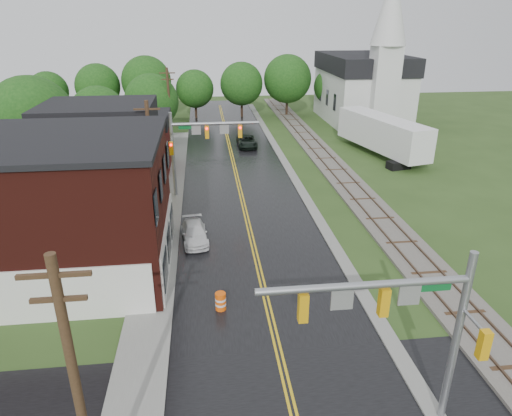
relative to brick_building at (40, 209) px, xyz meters
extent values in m
cube|color=black|center=(12.48, 15.00, -4.15)|extent=(10.00, 90.00, 0.02)
cube|color=gray|center=(17.88, 20.00, -4.15)|extent=(0.80, 70.00, 0.12)
cube|color=gray|center=(6.28, 10.00, -4.15)|extent=(2.40, 50.00, 0.12)
cube|color=#43130E|center=(-0.02, 0.00, -0.15)|extent=(14.00, 10.00, 8.00)
cube|color=silver|center=(7.03, 0.00, -2.65)|extent=(0.10, 9.50, 3.00)
cube|color=black|center=(-0.02, 0.00, 4.00)|extent=(14.30, 10.30, 0.30)
cube|color=tan|center=(1.48, 11.00, -0.95)|extent=(8.00, 7.00, 6.40)
cube|color=#3F0F0C|center=(2.48, 20.00, -1.95)|extent=(7.00, 6.00, 4.40)
cube|color=silver|center=(32.48, 40.00, -0.65)|extent=(10.00, 16.00, 7.00)
cube|color=black|center=(32.48, 40.00, 4.05)|extent=(10.40, 16.40, 2.40)
cube|color=silver|center=(32.48, 32.00, 1.35)|extent=(3.20, 3.20, 11.00)
cone|color=silver|center=(32.48, 32.00, 11.35)|extent=(4.40, 4.40, 9.00)
cube|color=#59544C|center=(22.48, 20.00, -4.05)|extent=(3.20, 80.00, 0.20)
cube|color=#4C3828|center=(21.76, 20.00, -3.91)|extent=(0.10, 80.00, 0.12)
cube|color=#4C3828|center=(23.20, 20.00, -3.91)|extent=(0.10, 80.00, 0.12)
cylinder|color=gray|center=(18.08, -13.00, -0.55)|extent=(0.28, 0.28, 7.20)
cylinder|color=gray|center=(14.48, -13.00, 2.05)|extent=(7.20, 0.26, 0.26)
cube|color=orange|center=(15.20, -13.00, 1.35)|extent=(0.32, 0.30, 1.05)
cube|color=orange|center=(12.47, -13.00, 1.35)|extent=(0.32, 0.30, 1.05)
cube|color=gray|center=(16.07, -13.00, 1.55)|extent=(0.75, 0.06, 0.75)
cube|color=gray|center=(13.76, -13.00, 1.55)|extent=(0.75, 0.06, 0.75)
cube|color=#0C5926|center=(16.79, -13.00, 1.80)|extent=(1.40, 0.04, 0.30)
cylinder|color=gray|center=(6.88, 12.00, -0.55)|extent=(0.28, 0.28, 7.20)
cylinder|color=gray|center=(10.48, 12.00, 2.05)|extent=(7.20, 0.26, 0.26)
cube|color=orange|center=(9.76, 12.00, 1.35)|extent=(0.32, 0.30, 1.05)
cube|color=orange|center=(12.50, 12.00, 1.35)|extent=(0.32, 0.30, 1.05)
cube|color=gray|center=(8.90, 12.00, 1.55)|extent=(0.75, 0.06, 0.75)
cube|color=gray|center=(11.20, 12.00, 1.55)|extent=(0.75, 0.06, 0.75)
cube|color=#0C5926|center=(8.18, 12.00, 1.80)|extent=(1.40, 0.04, 0.30)
sphere|color=#FF0C0C|center=(9.76, 11.82, 1.68)|extent=(0.20, 0.20, 0.20)
cylinder|color=#382616|center=(5.68, -15.00, 0.35)|extent=(0.28, 0.28, 9.00)
cube|color=#382616|center=(5.68, -15.00, 4.25)|extent=(1.80, 0.12, 0.12)
cube|color=#382616|center=(5.68, -15.00, 3.55)|extent=(1.40, 0.12, 0.12)
cylinder|color=#382616|center=(5.68, 7.00, 0.35)|extent=(0.28, 0.28, 9.00)
cube|color=#382616|center=(5.68, 7.00, 4.25)|extent=(1.80, 0.12, 0.12)
cube|color=#382616|center=(5.68, 7.00, 3.55)|extent=(1.40, 0.12, 0.12)
cylinder|color=#382616|center=(5.68, 29.00, 0.35)|extent=(0.28, 0.28, 9.00)
cube|color=#382616|center=(5.68, 29.00, 4.25)|extent=(1.80, 0.12, 0.12)
cube|color=#382616|center=(5.68, 29.00, 3.55)|extent=(1.40, 0.12, 0.12)
cylinder|color=black|center=(-5.52, 17.00, -2.44)|extent=(0.36, 0.36, 3.42)
sphere|color=#154012|center=(-5.52, 17.00, 1.74)|extent=(7.60, 7.60, 7.60)
sphere|color=#154012|center=(-4.92, 16.60, 1.07)|extent=(5.32, 5.32, 5.32)
cylinder|color=black|center=(-1.52, 25.00, -2.80)|extent=(0.36, 0.36, 2.70)
sphere|color=#154012|center=(-1.52, 25.00, 0.50)|extent=(6.00, 6.00, 6.00)
sphere|color=#154012|center=(-0.92, 24.60, -0.03)|extent=(4.20, 4.20, 4.20)
cylinder|color=black|center=(3.48, 31.00, -2.71)|extent=(0.36, 0.36, 2.88)
sphere|color=#154012|center=(3.48, 31.00, 0.81)|extent=(6.40, 6.40, 6.40)
sphere|color=#154012|center=(4.08, 30.60, 0.25)|extent=(4.48, 4.48, 4.48)
imported|color=black|center=(14.51, 27.28, -3.51)|extent=(2.21, 4.68, 1.29)
imported|color=white|center=(8.57, 3.17, -3.56)|extent=(2.04, 4.20, 1.18)
cube|color=black|center=(28.97, 17.10, -3.75)|extent=(2.45, 1.69, 0.80)
cylinder|color=gray|center=(28.97, 25.65, -3.75)|extent=(0.16, 0.16, 0.80)
cube|color=white|center=(28.97, 22.23, -1.64)|extent=(6.13, 14.00, 3.42)
cylinder|color=#F7570B|center=(9.98, -5.00, -3.65)|extent=(0.57, 0.57, 1.00)
camera|label=1|loc=(9.50, -25.19, 10.11)|focal=32.00mm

